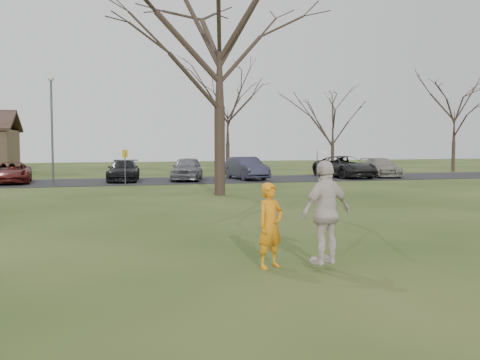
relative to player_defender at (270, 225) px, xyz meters
name	(u,v)px	position (x,y,z in m)	size (l,w,h in m)	color
ground	(292,267)	(0.44, -0.05, -0.86)	(120.00, 120.00, 0.00)	#1E380F
parking_strip	(154,181)	(0.44, 24.95, -0.84)	(62.00, 6.50, 0.04)	black
player_defender	(270,225)	(0.00, 0.00, 0.00)	(0.63, 0.41, 1.72)	orange
car_2	(12,173)	(-8.09, 25.07, -0.18)	(2.13, 4.62, 1.29)	#521613
car_3	(124,171)	(-1.47, 25.08, -0.15)	(1.88, 4.64, 1.35)	black
car_4	(187,169)	(2.55, 24.73, -0.05)	(1.81, 4.49, 1.53)	slate
car_5	(246,168)	(6.53, 24.71, -0.07)	(1.58, 4.53, 1.49)	#2E2D44
car_6	(345,167)	(13.72, 24.68, -0.07)	(2.50, 5.42, 1.51)	black
car_7	(381,167)	(16.64, 24.79, -0.16)	(1.85, 4.56, 1.32)	gray
catching_play	(326,212)	(0.98, -0.51, 0.30)	(1.30, 0.88, 2.24)	silver
lamp_post	(52,116)	(-5.56, 22.45, 3.11)	(0.34, 0.34, 6.27)	#47474C
sign_yellow	(125,161)	(-1.56, 21.95, 0.59)	(0.35, 0.35, 2.08)	#47474C
sign_white	(317,159)	(10.44, 21.95, 0.59)	(0.35, 0.35, 2.08)	#47474C
big_tree	(219,46)	(2.44, 14.95, 6.14)	(9.00, 9.00, 14.00)	#352821
small_tree_row	(205,124)	(4.83, 30.01, 3.03)	(55.00, 5.90, 8.50)	#352821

